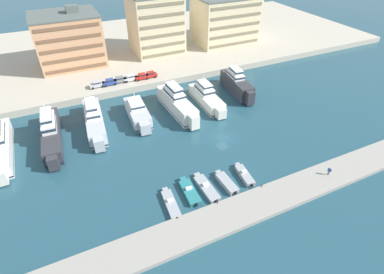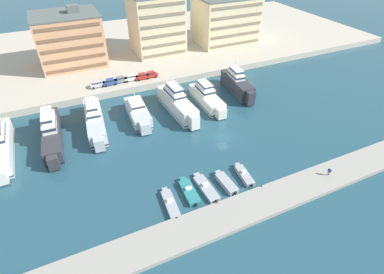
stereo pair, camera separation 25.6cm
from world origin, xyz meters
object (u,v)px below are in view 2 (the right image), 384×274
object	(u,v)px
motorboat_grey_center	(244,175)
car_silver_far_left	(97,84)
motorboat_grey_center_left	(226,183)
car_red_center_right	(151,74)
motorboat_grey_mid_left	(206,188)
car_blue_left	(110,82)
car_red_center	(142,76)
pedestrian_near_edge	(329,171)
yacht_ivory_far_left	(1,145)
yacht_silver_center_left	(138,113)
car_grey_mid_left	(120,79)
yacht_ivory_center_right	(207,97)
yacht_silver_mid_left	(94,119)
yacht_charcoal_left	(51,132)
motorboat_teal_left	(189,191)
car_white_center_left	(131,78)
motorboat_grey_far_left	(170,204)
yacht_ivory_center	(177,103)
yacht_charcoal_mid_right	(237,84)

from	to	relation	value
motorboat_grey_center	car_silver_far_left	size ratio (longest dim) A/B	1.60
motorboat_grey_center_left	car_red_center_right	size ratio (longest dim) A/B	1.62
motorboat_grey_mid_left	car_blue_left	xyz separation A→B (m)	(-7.22, 46.56, 2.51)
car_red_center	pedestrian_near_edge	size ratio (longest dim) A/B	2.34
yacht_ivory_far_left	yacht_silver_center_left	xyz separation A→B (m)	(30.27, 0.91, -0.44)
yacht_ivory_far_left	car_grey_mid_left	size ratio (longest dim) A/B	5.23
yacht_ivory_center_right	yacht_silver_mid_left	bearing A→B (deg)	177.51
yacht_charcoal_left	motorboat_teal_left	size ratio (longest dim) A/B	2.92
motorboat_grey_center_left	car_white_center_left	world-z (taller)	car_white_center_left
yacht_ivory_far_left	car_white_center_left	size ratio (longest dim) A/B	5.23
yacht_ivory_far_left	car_blue_left	world-z (taller)	yacht_ivory_far_left
yacht_ivory_far_left	car_silver_far_left	world-z (taller)	yacht_ivory_far_left
motorboat_grey_far_left	motorboat_grey_center	world-z (taller)	motorboat_grey_center
yacht_ivory_center	motorboat_grey_center	size ratio (longest dim) A/B	2.95
car_silver_far_left	yacht_silver_mid_left	bearing A→B (deg)	-103.21
yacht_charcoal_mid_right	pedestrian_near_edge	world-z (taller)	yacht_charcoal_mid_right
car_grey_mid_left	pedestrian_near_edge	distance (m)	60.55
yacht_ivory_far_left	car_silver_far_left	size ratio (longest dim) A/B	5.20
car_silver_far_left	motorboat_grey_mid_left	bearing A→B (deg)	-77.02
pedestrian_near_edge	yacht_charcoal_mid_right	bearing A→B (deg)	86.00
yacht_silver_center_left	car_white_center_left	bearing A→B (deg)	79.47
yacht_silver_mid_left	motorboat_grey_center_left	bearing A→B (deg)	-58.03
motorboat_grey_center_left	motorboat_grey_center	distance (m)	4.29
yacht_silver_center_left	car_silver_far_left	distance (m)	19.12
yacht_ivory_far_left	yacht_charcoal_left	xyz separation A→B (m)	(10.09, 0.20, 0.12)
yacht_ivory_far_left	yacht_ivory_center_right	bearing A→B (deg)	0.45
yacht_charcoal_mid_right	motorboat_teal_left	world-z (taller)	yacht_charcoal_mid_right
yacht_ivory_center	pedestrian_near_edge	world-z (taller)	yacht_ivory_center
yacht_ivory_center_right	pedestrian_near_edge	world-z (taller)	yacht_ivory_center_right
yacht_ivory_center_right	car_red_center	xyz separation A→B (m)	(-12.27, 18.04, 0.83)
yacht_charcoal_left	yacht_silver_center_left	xyz separation A→B (m)	(20.18, 0.71, -0.56)
yacht_silver_mid_left	motorboat_grey_center	distance (m)	37.64
yacht_charcoal_left	car_silver_far_left	world-z (taller)	yacht_charcoal_left
car_grey_mid_left	car_white_center_left	distance (m)	3.23
pedestrian_near_edge	motorboat_grey_center	bearing A→B (deg)	153.97
yacht_ivory_far_left	yacht_charcoal_left	distance (m)	10.09
yacht_charcoal_mid_right	motorboat_grey_center	world-z (taller)	yacht_charcoal_mid_right
yacht_ivory_center	car_grey_mid_left	size ratio (longest dim) A/B	4.76
pedestrian_near_edge	car_grey_mid_left	bearing A→B (deg)	116.52
car_white_center_left	motorboat_grey_center_left	bearing A→B (deg)	-83.97
yacht_ivory_center_right	car_red_center_right	distance (m)	20.52
car_grey_mid_left	car_white_center_left	size ratio (longest dim) A/B	1.00
motorboat_grey_mid_left	car_white_center_left	bearing A→B (deg)	91.25
motorboat_teal_left	pedestrian_near_edge	xyz separation A→B (m)	(26.07, -7.71, 1.41)
car_red_center	yacht_ivory_far_left	bearing A→B (deg)	-153.49
yacht_charcoal_left	car_blue_left	bearing A→B (deg)	46.95
motorboat_grey_center_left	car_red_center	distance (m)	46.93
motorboat_grey_far_left	car_grey_mid_left	world-z (taller)	car_grey_mid_left
yacht_ivory_center_right	yacht_ivory_far_left	bearing A→B (deg)	-179.55
yacht_silver_mid_left	yacht_ivory_center_right	world-z (taller)	yacht_silver_mid_left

